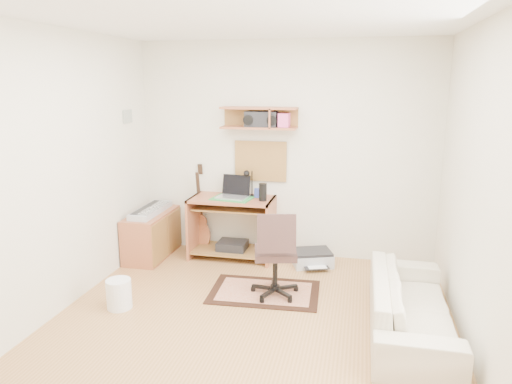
% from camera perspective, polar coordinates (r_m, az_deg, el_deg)
% --- Properties ---
extents(floor, '(3.60, 4.00, 0.01)m').
position_cam_1_polar(floor, '(4.35, -1.14, -16.25)').
color(floor, '#B4804B').
rests_on(floor, ground).
extents(ceiling, '(3.60, 4.00, 0.01)m').
position_cam_1_polar(ceiling, '(3.83, -1.33, 20.25)').
color(ceiling, white).
rests_on(ceiling, ground).
extents(back_wall, '(3.60, 0.01, 2.60)m').
position_cam_1_polar(back_wall, '(5.82, 3.51, 4.88)').
color(back_wall, beige).
rests_on(back_wall, ground).
extents(left_wall, '(0.01, 4.00, 2.60)m').
position_cam_1_polar(left_wall, '(4.65, -23.37, 1.75)').
color(left_wall, beige).
rests_on(left_wall, ground).
extents(right_wall, '(0.01, 4.00, 2.60)m').
position_cam_1_polar(right_wall, '(3.88, 25.62, -0.54)').
color(right_wall, beige).
rests_on(right_wall, ground).
extents(wall_shelf, '(0.90, 0.25, 0.26)m').
position_cam_1_polar(wall_shelf, '(5.71, 0.35, 8.78)').
color(wall_shelf, '#A75C3A').
rests_on(wall_shelf, back_wall).
extents(cork_board, '(0.64, 0.03, 0.49)m').
position_cam_1_polar(cork_board, '(5.87, 0.56, 3.69)').
color(cork_board, '#A58352').
rests_on(cork_board, back_wall).
extents(wall_photo, '(0.02, 0.20, 0.15)m').
position_cam_1_polar(wall_photo, '(5.86, -15.01, 8.65)').
color(wall_photo, '#4C8CBF').
rests_on(wall_photo, left_wall).
extents(desk, '(1.00, 0.55, 0.75)m').
position_cam_1_polar(desk, '(5.88, -2.84, -4.26)').
color(desk, '#A75C3A').
rests_on(desk, floor).
extents(laptop, '(0.40, 0.40, 0.27)m').
position_cam_1_polar(laptop, '(5.73, -2.82, 0.55)').
color(laptop, silver).
rests_on(laptop, desk).
extents(speaker, '(0.09, 0.09, 0.21)m').
position_cam_1_polar(speaker, '(5.62, 0.81, -0.02)').
color(speaker, black).
rests_on(speaker, desk).
extents(desk_lamp, '(0.11, 0.11, 0.33)m').
position_cam_1_polar(desk_lamp, '(5.83, -0.48, 1.05)').
color(desk_lamp, black).
rests_on(desk_lamp, desk).
extents(pencil_cup, '(0.08, 0.08, 0.11)m').
position_cam_1_polar(pencil_cup, '(5.80, 0.15, -0.11)').
color(pencil_cup, '#3748A5').
rests_on(pencil_cup, desk).
extents(boombox, '(0.38, 0.17, 0.19)m').
position_cam_1_polar(boombox, '(5.70, 0.64, 8.57)').
color(boombox, black).
rests_on(boombox, wall_shelf).
extents(rug, '(1.14, 0.80, 0.01)m').
position_cam_1_polar(rug, '(5.05, 1.02, -11.74)').
color(rug, beige).
rests_on(rug, floor).
extents(task_chair, '(0.56, 0.56, 0.91)m').
position_cam_1_polar(task_chair, '(4.82, 2.31, -7.21)').
color(task_chair, '#33221E').
rests_on(task_chair, floor).
extents(cabinet, '(0.40, 0.90, 0.55)m').
position_cam_1_polar(cabinet, '(6.09, -12.24, -4.95)').
color(cabinet, '#A75C3A').
rests_on(cabinet, floor).
extents(music_keyboard, '(0.24, 0.78, 0.07)m').
position_cam_1_polar(music_keyboard, '(6.00, -12.39, -2.14)').
color(music_keyboard, '#B2B5BA').
rests_on(music_keyboard, cabinet).
extents(guitar, '(0.31, 0.20, 1.11)m').
position_cam_1_polar(guitar, '(6.10, -6.87, -1.94)').
color(guitar, '#AD5C35').
rests_on(guitar, floor).
extents(waste_basket, '(0.27, 0.27, 0.29)m').
position_cam_1_polar(waste_basket, '(4.86, -15.94, -11.55)').
color(waste_basket, white).
rests_on(waste_basket, floor).
extents(printer, '(0.54, 0.48, 0.17)m').
position_cam_1_polar(printer, '(5.76, 6.67, -7.79)').
color(printer, '#A5A8AA').
rests_on(printer, floor).
extents(sofa, '(0.50, 1.70, 0.66)m').
position_cam_1_polar(sofa, '(4.39, 17.99, -11.73)').
color(sofa, beige).
rests_on(sofa, floor).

